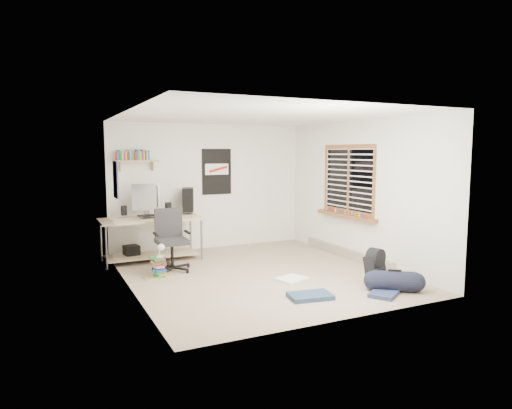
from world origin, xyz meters
name	(u,v)px	position (x,y,z in m)	size (l,w,h in m)	color
floor	(258,274)	(0.00, 0.00, -0.01)	(4.00, 4.50, 0.01)	gray
ceiling	(258,115)	(0.00, 0.00, 2.50)	(4.00, 4.50, 0.01)	white
back_wall	(209,187)	(0.00, 2.25, 1.25)	(4.00, 0.01, 2.50)	silver
left_wall	(128,202)	(-2.00, 0.00, 1.25)	(0.01, 4.50, 2.50)	silver
right_wall	(360,192)	(2.00, 0.00, 1.25)	(0.01, 4.50, 2.50)	silver
desk	(152,240)	(-1.33, 1.65, 0.36)	(1.78, 0.78, 0.81)	tan
monitor_left	(144,202)	(-1.41, 1.80, 1.06)	(0.44, 0.11, 0.49)	#A2A2A7
monitor_right	(148,201)	(-1.32, 1.94, 1.05)	(0.43, 0.11, 0.47)	#ACADB1
pc_tower	(188,200)	(-0.54, 1.98, 1.03)	(0.20, 0.43, 0.45)	black
keyboard	(151,215)	(-1.33, 1.64, 0.82)	(0.45, 0.16, 0.02)	black
speaker_left	(124,210)	(-1.75, 1.94, 0.90)	(0.09, 0.09, 0.18)	black
speaker_right	(168,208)	(-0.94, 1.95, 0.91)	(0.10, 0.10, 0.19)	black
office_chair	(172,241)	(-1.19, 0.79, 0.49)	(0.67, 0.67, 1.02)	#272629
wall_shelf	(137,161)	(-1.45, 2.14, 1.78)	(0.80, 0.22, 0.24)	tan
poster_back_wall	(217,172)	(0.15, 2.23, 1.55)	(0.62, 0.03, 0.92)	black
poster_left_wall	(116,180)	(-1.99, 1.20, 1.50)	(0.02, 0.42, 0.60)	navy
window	(348,179)	(1.95, 0.30, 1.45)	(0.10, 1.50, 1.26)	brown
baseboard_heater	(346,253)	(1.96, 0.30, 0.09)	(0.08, 2.50, 0.18)	#B7B2A8
backpack	(375,268)	(1.40, -1.16, 0.20)	(0.30, 0.24, 0.40)	black
duffel_bag	(394,282)	(1.31, -1.66, 0.14)	(0.29, 0.29, 0.57)	black
tshirt	(292,279)	(0.29, -0.57, 0.02)	(0.43, 0.36, 0.04)	white
jeans_a	(310,296)	(0.09, -1.41, 0.03)	(0.57, 0.36, 0.06)	navy
jeans_b	(384,294)	(1.05, -1.75, 0.03)	(0.43, 0.32, 0.05)	#232C4F
book_stack	(159,267)	(-1.49, 0.51, 0.15)	(0.40, 0.33, 0.27)	olive
desk_lamp	(160,253)	(-1.47, 0.49, 0.38)	(0.12, 0.19, 0.19)	white
subwoofer	(132,253)	(-1.67, 1.78, 0.14)	(0.25, 0.25, 0.28)	black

